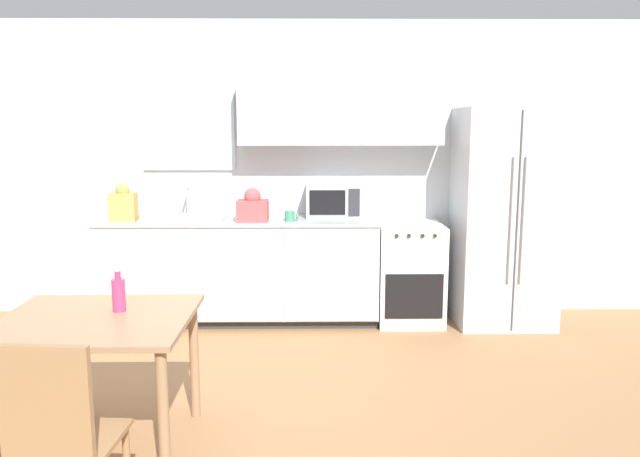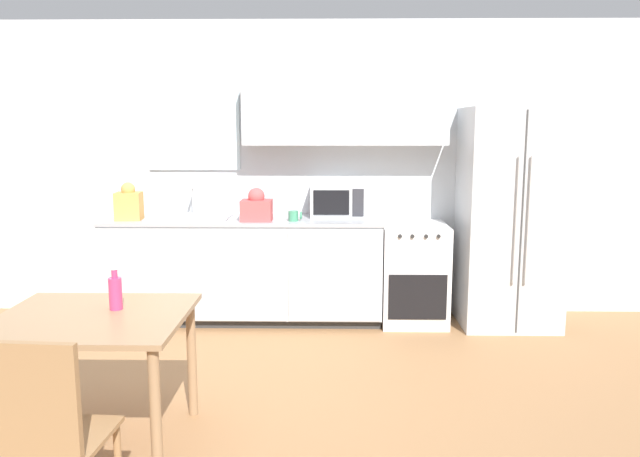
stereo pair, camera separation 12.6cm
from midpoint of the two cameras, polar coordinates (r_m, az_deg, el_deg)
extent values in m
plane|color=#9E7047|center=(4.18, -7.51, -15.52)|extent=(12.00, 12.00, 0.00)
cube|color=silver|center=(5.86, -5.42, 5.37)|extent=(12.00, 0.06, 2.70)
cube|color=silver|center=(5.91, -12.55, 8.74)|extent=(0.84, 0.04, 0.72)
cube|color=#B2B7BC|center=(5.64, 1.25, 10.81)|extent=(1.81, 0.32, 0.62)
cube|color=#333333|center=(5.82, -7.78, -7.84)|extent=(2.45, 0.56, 0.08)
cube|color=#B2B7BC|center=(5.68, -7.92, -3.55)|extent=(2.45, 0.62, 0.83)
cube|color=#B2B7BC|center=(5.54, -16.75, -4.19)|extent=(0.80, 0.01, 0.81)
cube|color=#B2B7BC|center=(5.37, -8.34, -4.30)|extent=(0.80, 0.01, 0.81)
cube|color=#B2B7BC|center=(5.32, 0.42, -4.32)|extent=(0.80, 0.01, 0.81)
cube|color=#9EA0A5|center=(5.60, -8.02, 0.75)|extent=(2.47, 0.65, 0.03)
cube|color=white|center=(5.69, 7.49, -4.00)|extent=(0.58, 0.64, 0.89)
cube|color=black|center=(5.42, 7.95, -6.17)|extent=(0.50, 0.01, 0.39)
cylinder|color=#262626|center=(5.27, 6.35, -0.67)|extent=(0.03, 0.02, 0.03)
cylinder|color=#262626|center=(5.29, 7.47, -0.66)|extent=(0.03, 0.02, 0.03)
cylinder|color=#262626|center=(5.30, 8.70, -0.66)|extent=(0.03, 0.02, 0.03)
cylinder|color=#262626|center=(5.32, 9.80, -0.65)|extent=(0.03, 0.02, 0.03)
cube|color=silver|center=(5.74, 15.86, 1.01)|extent=(0.83, 0.72, 1.91)
cube|color=#3F3F3F|center=(5.39, 16.94, 0.45)|extent=(0.01, 0.01, 1.85)
cylinder|color=silver|center=(5.35, 16.53, 0.81)|extent=(0.02, 0.02, 1.05)
cylinder|color=silver|center=(5.38, 17.55, 0.81)|extent=(0.02, 0.02, 1.05)
cube|color=#B7BABC|center=(5.68, -12.89, 0.96)|extent=(0.72, 0.45, 0.02)
cylinder|color=silver|center=(5.84, -12.56, 2.55)|extent=(0.02, 0.02, 0.25)
cylinder|color=silver|center=(5.76, -12.75, 3.62)|extent=(0.02, 0.14, 0.02)
cube|color=#B7BABC|center=(5.65, 0.60, 2.61)|extent=(0.49, 0.32, 0.30)
cube|color=black|center=(5.48, 0.02, 2.40)|extent=(0.31, 0.01, 0.22)
cube|color=#2D2D33|center=(5.49, 2.49, 2.40)|extent=(0.10, 0.01, 0.24)
cylinder|color=#3F8C66|center=(5.40, -3.46, 1.15)|extent=(0.09, 0.09, 0.09)
torus|color=#3F8C66|center=(5.40, -2.75, 1.20)|extent=(0.02, 0.07, 0.07)
cube|color=#D14C4C|center=(5.43, -6.83, 1.63)|extent=(0.26, 0.22, 0.18)
sphere|color=#D14C4C|center=(5.41, -6.86, 2.94)|extent=(0.15, 0.15, 0.15)
cube|color=#DB994C|center=(5.69, -18.14, 1.90)|extent=(0.23, 0.20, 0.24)
sphere|color=#DB994C|center=(5.67, -18.22, 3.39)|extent=(0.13, 0.13, 0.12)
cube|color=#997551|center=(3.57, -20.87, -7.84)|extent=(1.01, 0.91, 0.03)
cylinder|color=#997551|center=(3.23, -15.25, -16.59)|extent=(0.06, 0.06, 0.72)
cylinder|color=#997551|center=(4.20, -24.48, -10.91)|extent=(0.06, 0.06, 0.72)
cylinder|color=#997551|center=(3.93, -12.34, -11.64)|extent=(0.06, 0.06, 0.72)
cube|color=#997047|center=(3.00, -23.01, -17.49)|extent=(0.43, 0.43, 0.02)
cube|color=#997047|center=(2.75, -25.07, -14.39)|extent=(0.37, 0.06, 0.48)
cylinder|color=#DB386B|center=(3.62, -18.88, -5.80)|extent=(0.07, 0.07, 0.18)
cylinder|color=#DB386B|center=(3.59, -18.98, -4.06)|extent=(0.03, 0.03, 0.05)
cylinder|color=white|center=(3.58, -19.01, -3.55)|extent=(0.04, 0.04, 0.02)
camera|label=1|loc=(0.06, -90.83, -0.14)|focal=35.00mm
camera|label=2|loc=(0.06, 89.17, 0.14)|focal=35.00mm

